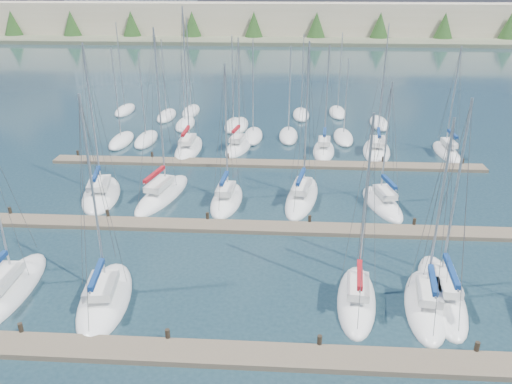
# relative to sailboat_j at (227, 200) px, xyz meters

# --- Properties ---
(ground) EXTENTS (400.00, 400.00, 0.00)m
(ground) POSITION_rel_sailboat_j_xyz_m (2.96, 39.13, -0.18)
(ground) COLOR #213943
(ground) RESTS_ON ground
(dock_near) EXTENTS (44.00, 1.93, 1.10)m
(dock_near) POSITION_rel_sailboat_j_xyz_m (2.96, -18.85, -0.03)
(dock_near) COLOR #6B5E4C
(dock_near) RESTS_ON ground
(dock_mid) EXTENTS (44.00, 1.93, 1.10)m
(dock_mid) POSITION_rel_sailboat_j_xyz_m (2.96, -4.85, -0.03)
(dock_mid) COLOR #6B5E4C
(dock_mid) RESTS_ON ground
(dock_far) EXTENTS (44.00, 1.93, 1.10)m
(dock_far) POSITION_rel_sailboat_j_xyz_m (2.96, 9.15, -0.03)
(dock_far) COLOR #6B5E4C
(dock_far) RESTS_ON ground
(sailboat_j) EXTENTS (2.95, 7.33, 12.30)m
(sailboat_j) POSITION_rel_sailboat_j_xyz_m (0.00, 0.00, 0.00)
(sailboat_j) COLOR white
(sailboat_j) RESTS_ON ground
(sailboat_n) EXTENTS (2.67, 8.84, 15.75)m
(sailboat_n) POSITION_rel_sailboat_j_xyz_m (-5.80, 13.39, 0.01)
(sailboat_n) COLOR white
(sailboat_n) RESTS_ON ground
(sailboat_q) EXTENTS (4.02, 8.62, 12.06)m
(sailboat_q) POSITION_rel_sailboat_j_xyz_m (14.95, 13.98, -0.01)
(sailboat_q) COLOR white
(sailboat_q) RESTS_ON ground
(sailboat_l) EXTENTS (3.71, 7.45, 11.09)m
(sailboat_l) POSITION_rel_sailboat_j_xyz_m (13.23, 0.06, -0.00)
(sailboat_l) COLOR white
(sailboat_l) RESTS_ON ground
(sailboat_p) EXTENTS (2.90, 7.12, 12.06)m
(sailboat_p) POSITION_rel_sailboat_j_xyz_m (9.14, 13.63, 0.00)
(sailboat_p) COLOR white
(sailboat_p) RESTS_ON ground
(sailboat_h) EXTENTS (4.77, 8.69, 13.76)m
(sailboat_h) POSITION_rel_sailboat_j_xyz_m (-11.18, 0.49, -0.01)
(sailboat_h) COLOR white
(sailboat_h) RESTS_ON ground
(sailboat_b) EXTENTS (2.93, 8.81, 12.08)m
(sailboat_b) POSITION_rel_sailboat_j_xyz_m (-11.85, -14.11, -0.01)
(sailboat_b) COLOR white
(sailboat_b) RESTS_ON ground
(sailboat_r) EXTENTS (2.30, 7.27, 12.08)m
(sailboat_r) POSITION_rel_sailboat_j_xyz_m (22.46, 13.81, 0.01)
(sailboat_r) COLOR white
(sailboat_r) RESTS_ON ground
(sailboat_c) EXTENTS (3.92, 8.14, 13.12)m
(sailboat_c) POSITION_rel_sailboat_j_xyz_m (-5.64, -14.57, -0.00)
(sailboat_c) COLOR white
(sailboat_c) RESTS_ON ground
(sailboat_o) EXTENTS (3.53, 6.85, 12.51)m
(sailboat_o) POSITION_rel_sailboat_j_xyz_m (-0.33, 14.08, 0.01)
(sailboat_o) COLOR white
(sailboat_o) RESTS_ON ground
(sailboat_d) EXTENTS (3.14, 7.52, 12.16)m
(sailboat_d) POSITION_rel_sailboat_j_xyz_m (9.40, -13.75, 0.00)
(sailboat_d) COLOR white
(sailboat_d) RESTS_ON ground
(sailboat_i) EXTENTS (4.51, 9.56, 14.91)m
(sailboat_i) POSITION_rel_sailboat_j_xyz_m (-5.78, 0.79, 0.01)
(sailboat_i) COLOR white
(sailboat_i) RESTS_ON ground
(sailboat_k) EXTENTS (4.08, 9.53, 13.94)m
(sailboat_k) POSITION_rel_sailboat_j_xyz_m (6.48, 1.03, 0.00)
(sailboat_k) COLOR white
(sailboat_k) RESTS_ON ground
(sailboat_e) EXTENTS (3.54, 7.73, 12.05)m
(sailboat_e) POSITION_rel_sailboat_j_xyz_m (13.40, -14.02, 0.00)
(sailboat_e) COLOR white
(sailboat_e) RESTS_ON ground
(sailboat_f) EXTENTS (3.25, 9.11, 12.76)m
(sailboat_f) POSITION_rel_sailboat_j_xyz_m (14.64, -12.80, -0.00)
(sailboat_f) COLOR white
(sailboat_f) RESTS_ON ground
(distant_boats) EXTENTS (36.93, 20.75, 13.30)m
(distant_boats) POSITION_rel_sailboat_j_xyz_m (-1.39, 22.90, 0.11)
(distant_boats) COLOR #9EA0A5
(distant_boats) RESTS_ON ground
(shoreline) EXTENTS (400.00, 60.00, 38.00)m
(shoreline) POSITION_rel_sailboat_j_xyz_m (-10.34, 128.91, 7.26)
(shoreline) COLOR #666B51
(shoreline) RESTS_ON ground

